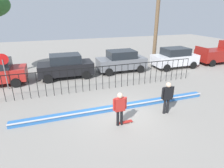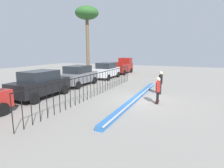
# 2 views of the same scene
# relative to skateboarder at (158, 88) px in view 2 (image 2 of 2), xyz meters

# --- Properties ---
(ground_plane) EXTENTS (60.00, 60.00, 0.00)m
(ground_plane) POSITION_rel_skateboarder_xyz_m (0.47, 0.93, -1.00)
(ground_plane) COLOR gray
(bowl_coping_ledge) EXTENTS (11.00, 0.40, 0.27)m
(bowl_coping_ledge) POSITION_rel_skateboarder_xyz_m (0.47, 1.48, -0.88)
(bowl_coping_ledge) COLOR #2D6BB7
(bowl_coping_ledge) RESTS_ON ground
(perimeter_fence) EXTENTS (14.04, 0.04, 1.67)m
(perimeter_fence) POSITION_rel_skateboarder_xyz_m (0.47, 4.49, 0.03)
(perimeter_fence) COLOR black
(perimeter_fence) RESTS_ON ground
(skateboarder) EXTENTS (0.68, 0.25, 1.67)m
(skateboarder) POSITION_rel_skateboarder_xyz_m (0.00, 0.00, 0.00)
(skateboarder) COLOR black
(skateboarder) RESTS_ON ground
(skateboard) EXTENTS (0.80, 0.20, 0.07)m
(skateboard) POSITION_rel_skateboarder_xyz_m (0.28, 0.05, -0.94)
(skateboard) COLOR #A51E19
(skateboard) RESTS_ON ground
(camera_operator) EXTENTS (0.71, 0.27, 1.76)m
(camera_operator) POSITION_rel_skateboarder_xyz_m (2.73, 0.25, 0.05)
(camera_operator) COLOR black
(camera_operator) RESTS_ON ground
(parked_car_black) EXTENTS (4.30, 2.12, 1.90)m
(parked_car_black) POSITION_rel_skateboarder_xyz_m (-1.66, 7.89, -0.03)
(parked_car_black) COLOR black
(parked_car_black) RESTS_ON ground
(parked_car_gray) EXTENTS (4.30, 2.12, 1.90)m
(parked_car_gray) POSITION_rel_skateboarder_xyz_m (3.22, 8.02, -0.03)
(parked_car_gray) COLOR slate
(parked_car_gray) RESTS_ON ground
(parked_car_white) EXTENTS (4.30, 2.12, 1.90)m
(parked_car_white) POSITION_rel_skateboarder_xyz_m (8.53, 7.54, -0.03)
(parked_car_white) COLOR silver
(parked_car_white) RESTS_ON ground
(pickup_truck) EXTENTS (4.70, 2.12, 2.24)m
(pickup_truck) POSITION_rel_skateboarder_xyz_m (14.14, 7.53, 0.03)
(pickup_truck) COLOR maroon
(pickup_truck) RESTS_ON ground
(palm_tree_tall) EXTENTS (2.65, 2.65, 8.20)m
(palm_tree_tall) POSITION_rel_skateboarder_xyz_m (7.34, 9.35, 6.14)
(palm_tree_tall) COLOR brown
(palm_tree_tall) RESTS_ON ground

